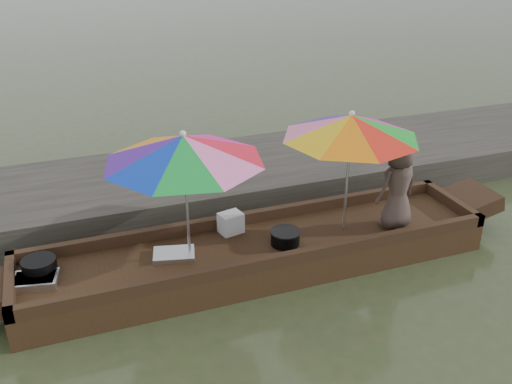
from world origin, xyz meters
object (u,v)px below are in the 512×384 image
object	(u,v)px
cooking_pot	(39,267)
vendor	(398,186)
tray_scallop	(174,254)
supply_bag	(231,223)
tray_crayfish	(35,281)
boat_hull	(259,256)
umbrella_stern	(348,172)
charcoal_grill	(285,238)
umbrella_bow	(186,197)

from	to	relation	value
cooking_pot	vendor	bearing A→B (deg)	-5.24
tray_scallop	supply_bag	size ratio (longest dim) A/B	1.70
tray_scallop	vendor	xyz separation A→B (m)	(2.82, -0.25, 0.54)
tray_scallop	vendor	size ratio (longest dim) A/B	0.41
cooking_pot	tray_scallop	size ratio (longest dim) A/B	0.79
tray_crayfish	tray_scallop	bearing A→B (deg)	1.10
boat_hull	tray_scallop	bearing A→B (deg)	176.54
supply_bag	vendor	size ratio (longest dim) A/B	0.24
cooking_pot	tray_scallop	world-z (taller)	cooking_pot
tray_scallop	umbrella_stern	size ratio (longest dim) A/B	0.28
charcoal_grill	supply_bag	bearing A→B (deg)	135.62
tray_scallop	charcoal_grill	bearing A→B (deg)	-7.86
supply_bag	umbrella_stern	world-z (taller)	umbrella_stern
charcoal_grill	supply_bag	world-z (taller)	supply_bag
vendor	umbrella_stern	xyz separation A→B (m)	(-0.62, 0.19, 0.20)
boat_hull	vendor	size ratio (longest dim) A/B	5.01
boat_hull	charcoal_grill	size ratio (longest dim) A/B	16.40
cooking_pot	charcoal_grill	world-z (taller)	cooking_pot
cooking_pot	charcoal_grill	xyz separation A→B (m)	(2.80, -0.33, -0.02)
tray_crayfish	tray_scallop	world-z (taller)	tray_crayfish
tray_crayfish	tray_scallop	distance (m)	1.53
supply_bag	tray_scallop	bearing A→B (deg)	-157.85
boat_hull	umbrella_bow	bearing A→B (deg)	180.00
tray_crayfish	umbrella_bow	xyz separation A→B (m)	(1.70, -0.03, 0.73)
boat_hull	vendor	world-z (taller)	vendor
boat_hull	tray_crayfish	xyz separation A→B (m)	(-2.56, 0.03, 0.22)
tray_crayfish	vendor	world-z (taller)	vendor
cooking_pot	umbrella_stern	size ratio (longest dim) A/B	0.22
tray_crayfish	vendor	bearing A→B (deg)	-2.93
cooking_pot	supply_bag	size ratio (longest dim) A/B	1.34
boat_hull	cooking_pot	bearing A→B (deg)	175.34
umbrella_bow	cooking_pot	bearing A→B (deg)	172.93
cooking_pot	tray_crayfish	distance (m)	0.19
tray_crayfish	umbrella_stern	distance (m)	3.80
charcoal_grill	vendor	world-z (taller)	vendor
charcoal_grill	supply_bag	distance (m)	0.73
vendor	umbrella_bow	xyz separation A→B (m)	(-2.65, 0.19, 0.20)
umbrella_stern	tray_crayfish	bearing A→B (deg)	179.49
boat_hull	umbrella_stern	size ratio (longest dim) A/B	3.43
cooking_pot	umbrella_bow	size ratio (longest dim) A/B	0.21
tray_crayfish	cooking_pot	bearing A→B (deg)	71.82
supply_bag	tray_crayfish	bearing A→B (deg)	-171.29
cooking_pot	vendor	world-z (taller)	vendor
cooking_pot	supply_bag	distance (m)	2.29
tray_scallop	supply_bag	xyz separation A→B (m)	(0.81, 0.33, 0.10)
charcoal_grill	umbrella_stern	size ratio (longest dim) A/B	0.21
boat_hull	vendor	bearing A→B (deg)	-6.06
charcoal_grill	umbrella_bow	xyz separation A→B (m)	(-1.16, 0.12, 0.69)
cooking_pot	tray_crayfish	bearing A→B (deg)	-108.18
vendor	umbrella_stern	world-z (taller)	umbrella_stern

